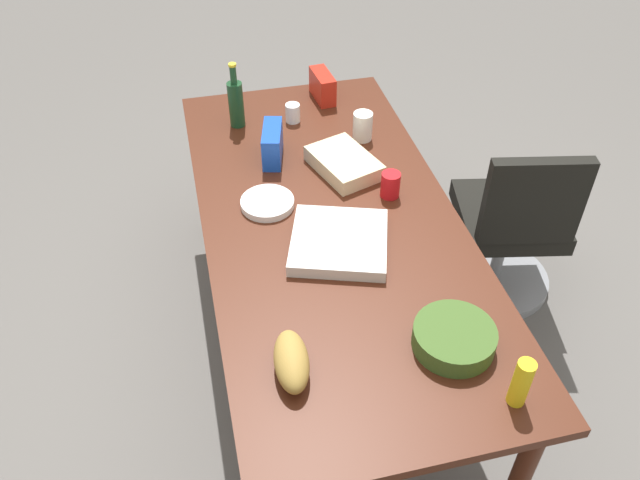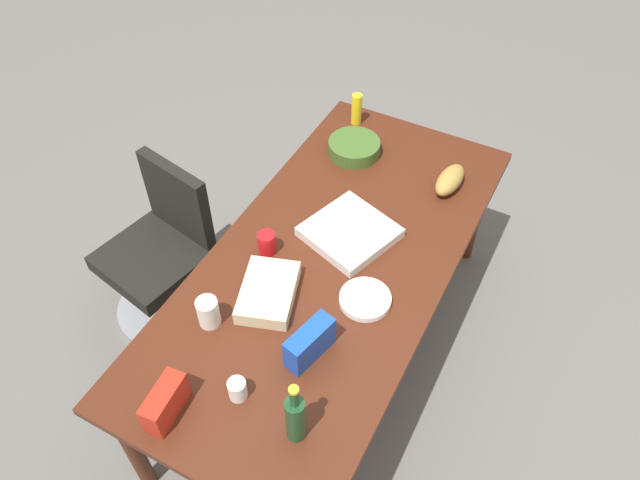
# 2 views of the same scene
# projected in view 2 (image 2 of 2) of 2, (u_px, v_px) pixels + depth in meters

# --- Properties ---
(ground_plane) EXTENTS (10.00, 10.00, 0.00)m
(ground_plane) POSITION_uv_depth(u_px,v_px,m) (330.00, 351.00, 3.31)
(ground_plane) COLOR #625E59
(conference_table) EXTENTS (2.20, 1.02, 0.76)m
(conference_table) POSITION_uv_depth(u_px,v_px,m) (331.00, 269.00, 2.80)
(conference_table) COLOR #471E10
(conference_table) RESTS_ON ground
(office_chair) EXTENTS (0.57, 0.57, 0.93)m
(office_chair) POSITION_uv_depth(u_px,v_px,m) (164.00, 263.00, 3.25)
(office_chair) COLOR gray
(office_chair) RESTS_ON ground
(pizza_box) EXTENTS (0.46, 0.46, 0.05)m
(pizza_box) POSITION_uv_depth(u_px,v_px,m) (350.00, 232.00, 2.82)
(pizza_box) COLOR silver
(pizza_box) RESTS_ON conference_table
(mustard_bottle) EXTENTS (0.06, 0.06, 0.18)m
(mustard_bottle) POSITION_uv_depth(u_px,v_px,m) (357.00, 109.00, 3.35)
(mustard_bottle) COLOR yellow
(mustard_bottle) RESTS_ON conference_table
(paper_plate_stack) EXTENTS (0.27, 0.27, 0.03)m
(paper_plate_stack) POSITION_uv_depth(u_px,v_px,m) (365.00, 299.00, 2.58)
(paper_plate_stack) COLOR white
(paper_plate_stack) RESTS_ON conference_table
(salad_bowl) EXTENTS (0.34, 0.34, 0.07)m
(salad_bowl) POSITION_uv_depth(u_px,v_px,m) (354.00, 147.00, 3.22)
(salad_bowl) COLOR #3C5B23
(salad_bowl) RESTS_ON conference_table
(paper_cup) EXTENTS (0.09, 0.09, 0.09)m
(paper_cup) POSITION_uv_depth(u_px,v_px,m) (238.00, 390.00, 2.26)
(paper_cup) COLOR white
(paper_cup) RESTS_ON conference_table
(sheet_cake) EXTENTS (0.37, 0.31, 0.07)m
(sheet_cake) POSITION_uv_depth(u_px,v_px,m) (268.00, 292.00, 2.58)
(sheet_cake) COLOR beige
(sheet_cake) RESTS_ON conference_table
(bread_loaf) EXTENTS (0.25, 0.13, 0.10)m
(bread_loaf) POSITION_uv_depth(u_px,v_px,m) (450.00, 180.00, 3.03)
(bread_loaf) COLOR olive
(bread_loaf) RESTS_ON conference_table
(chip_bag_red) EXTENTS (0.21, 0.10, 0.14)m
(chip_bag_red) POSITION_uv_depth(u_px,v_px,m) (165.00, 403.00, 2.20)
(chip_bag_red) COLOR red
(chip_bag_red) RESTS_ON conference_table
(mayo_jar) EXTENTS (0.11, 0.11, 0.13)m
(mayo_jar) POSITION_uv_depth(u_px,v_px,m) (208.00, 312.00, 2.47)
(mayo_jar) COLOR white
(mayo_jar) RESTS_ON conference_table
(chip_bag_blue) EXTENTS (0.23, 0.13, 0.15)m
(chip_bag_blue) POSITION_uv_depth(u_px,v_px,m) (310.00, 343.00, 2.36)
(chip_bag_blue) COLOR #1746B8
(chip_bag_blue) RESTS_ON conference_table
(wine_bottle) EXTENTS (0.09, 0.09, 0.32)m
(wine_bottle) POSITION_uv_depth(u_px,v_px,m) (295.00, 417.00, 2.10)
(wine_bottle) COLOR #194223
(wine_bottle) RESTS_ON conference_table
(red_solo_cup) EXTENTS (0.09, 0.09, 0.11)m
(red_solo_cup) POSITION_uv_depth(u_px,v_px,m) (267.00, 243.00, 2.74)
(red_solo_cup) COLOR red
(red_solo_cup) RESTS_ON conference_table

